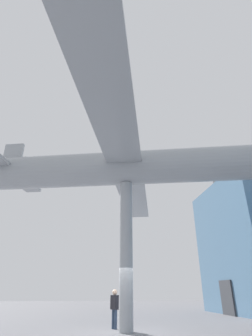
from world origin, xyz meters
name	(u,v)px	position (x,y,z in m)	size (l,w,h in m)	color
ground_plane	(126,333)	(0.00, 0.00, 0.00)	(80.00, 80.00, 0.00)	slate
support_pylon_central	(126,250)	(0.00, 0.00, 3.31)	(0.62, 0.62, 6.62)	#999EA3
suspended_airplane	(131,168)	(0.06, 0.24, 7.53)	(19.78, 16.51, 2.77)	#93999E
visitor_person	(115,306)	(-1.19, -0.39, 0.93)	(0.46, 0.39, 1.63)	#2D3D56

